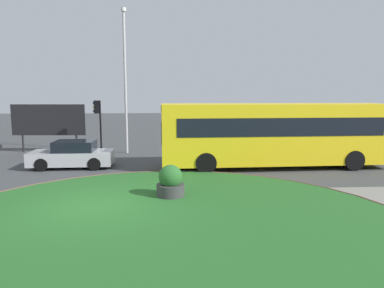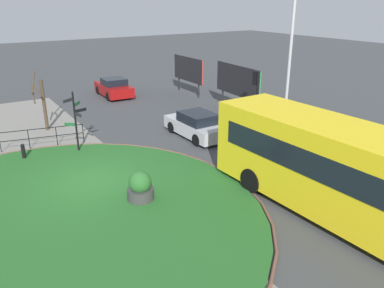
% 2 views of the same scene
% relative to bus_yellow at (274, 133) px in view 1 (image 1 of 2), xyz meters
% --- Properties ---
extents(ground, '(120.00, 120.00, 0.00)m').
position_rel_bus_yellow_xyz_m(ground, '(-7.76, -6.31, -1.75)').
color(ground, '#3D3F42').
extents(sidewalk_paving, '(32.00, 8.04, 0.02)m').
position_rel_bus_yellow_xyz_m(sidewalk_paving, '(-7.76, -8.29, -1.74)').
color(sidewalk_paving, gray).
rests_on(sidewalk_paving, ground).
extents(grass_island, '(14.89, 14.89, 0.10)m').
position_rel_bus_yellow_xyz_m(grass_island, '(-5.52, -8.61, -1.70)').
color(grass_island, '#235B23').
rests_on(grass_island, ground).
extents(grass_kerb_ring, '(15.20, 15.20, 0.11)m').
position_rel_bus_yellow_xyz_m(grass_kerb_ring, '(-5.52, -8.61, -1.69)').
color(grass_kerb_ring, brown).
rests_on(grass_kerb_ring, ground).
extents(bus_yellow, '(11.56, 2.92, 3.25)m').
position_rel_bus_yellow_xyz_m(bus_yellow, '(0.00, 0.00, 0.00)').
color(bus_yellow, yellow).
rests_on(bus_yellow, ground).
extents(car_far_lane, '(4.13, 1.87, 1.38)m').
position_rel_bus_yellow_xyz_m(car_far_lane, '(-10.29, 0.49, -1.10)').
color(car_far_lane, '#B7B7BC').
rests_on(car_far_lane, ground).
extents(traffic_light_near, '(0.49, 0.28, 3.36)m').
position_rel_bus_yellow_xyz_m(traffic_light_near, '(-9.67, 4.09, 0.73)').
color(traffic_light_near, black).
rests_on(traffic_light_near, ground).
extents(lamppost_tall, '(0.32, 0.32, 8.93)m').
position_rel_bus_yellow_xyz_m(lamppost_tall, '(-8.08, 4.91, 3.01)').
color(lamppost_tall, '#B7B7BC').
rests_on(lamppost_tall, ground).
extents(billboard_right, '(4.73, 0.44, 3.09)m').
position_rel_bus_yellow_xyz_m(billboard_right, '(-13.10, 5.55, 0.31)').
color(billboard_right, black).
rests_on(billboard_right, ground).
extents(planter_near_signpost, '(1.01, 1.01, 1.23)m').
position_rel_bus_yellow_xyz_m(planter_near_signpost, '(-5.31, -5.28, -1.19)').
color(planter_near_signpost, '#383838').
rests_on(planter_near_signpost, ground).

